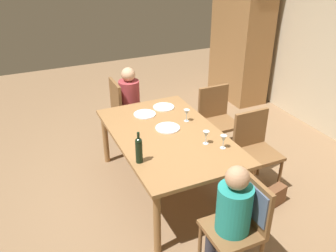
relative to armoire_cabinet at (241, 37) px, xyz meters
The scene contains 17 objects.
ground_plane 3.27m from the armoire_cabinet, 48.85° to the right, with size 10.00×10.00×0.00m, color #846647.
armoire_cabinet is the anchor object (origin of this frame).
dining_table 3.11m from the armoire_cabinet, 48.85° to the right, with size 1.86×1.14×0.74m.
chair_right_end 4.03m from the armoire_cabinet, 33.37° to the right, with size 0.44×0.46×0.92m.
chair_left_end 2.58m from the armoire_cabinet, 73.35° to the right, with size 0.44×0.44×0.92m.
chair_far_left 2.12m from the armoire_cabinet, 41.97° to the right, with size 0.44×0.44×0.92m.
chair_far_right 2.78m from the armoire_cabinet, 30.16° to the right, with size 0.44×0.44×0.92m.
person_woman_host 4.10m from the armoire_cabinet, 35.12° to the right, with size 0.29×0.34×1.11m.
person_man_bearded 2.45m from the armoire_cabinet, 72.58° to the right, with size 0.29×0.33×1.10m.
wine_bottle_tall_green 3.71m from the armoire_cabinet, 49.23° to the right, with size 0.07×0.07×0.33m.
wine_glass_near_left 2.72m from the armoire_cabinet, 47.38° to the right, with size 0.07×0.07×0.15m.
wine_glass_centre 3.15m from the armoire_cabinet, 40.66° to the right, with size 0.07×0.07×0.15m.
wine_glass_near_right 3.19m from the armoire_cabinet, 37.27° to the right, with size 0.07×0.07×0.15m.
dinner_plate_host 2.99m from the armoire_cabinet, 49.95° to the right, with size 0.28×0.28×0.01m, color white.
dinner_plate_guest_left 2.82m from the armoire_cabinet, 58.30° to the right, with size 0.27×0.27×0.01m, color white.
dinner_plate_guest_right 2.52m from the armoire_cabinet, 56.53° to the right, with size 0.27×0.27×0.01m, color white.
handbag 3.27m from the armoire_cabinet, 26.11° to the right, with size 0.28×0.12×0.22m, color brown.
Camera 1 is at (3.19, -1.45, 2.70)m, focal length 38.81 mm.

